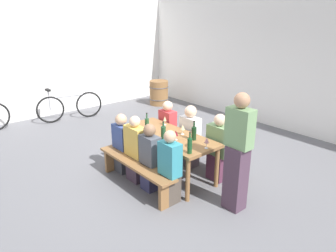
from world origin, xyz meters
TOP-DOWN VIEW (x-y plane):
  - ground_plane at (0.00, 0.00)m, footprint 24.00×24.00m
  - back_wall at (0.00, 3.75)m, footprint 14.00×0.20m
  - side_wall at (-4.87, 0.00)m, footprint 0.20×7.89m
  - tasting_table at (0.00, 0.00)m, footprint 1.82×0.77m
  - bench_near at (0.00, -0.68)m, footprint 1.72×0.30m
  - bench_far at (0.00, 0.68)m, footprint 1.72×0.30m
  - wine_bottle_0 at (-0.36, -0.17)m, footprint 0.07×0.07m
  - wine_bottle_1 at (0.45, 0.16)m, footprint 0.08×0.08m
  - wine_bottle_2 at (0.78, -0.25)m, footprint 0.07×0.07m
  - wine_bottle_3 at (0.16, -0.23)m, footprint 0.08×0.08m
  - wine_glass_0 at (-0.41, 0.27)m, footprint 0.06×0.06m
  - wine_glass_1 at (0.27, -0.06)m, footprint 0.07×0.07m
  - wine_glass_2 at (0.82, 0.06)m, footprint 0.07×0.07m
  - wine_glass_3 at (0.16, 0.19)m, footprint 0.08×0.08m
  - seated_guest_near_0 at (-0.61, -0.53)m, footprint 0.35×0.24m
  - seated_guest_near_1 at (-0.19, -0.53)m, footprint 0.41×0.24m
  - seated_guest_near_2 at (0.19, -0.53)m, footprint 0.33×0.24m
  - seated_guest_near_3 at (0.67, -0.53)m, footprint 0.33×0.24m
  - seated_guest_far_0 at (-0.64, 0.53)m, footprint 0.33×0.24m
  - seated_guest_far_1 at (-0.01, 0.53)m, footprint 0.38×0.24m
  - seated_guest_far_2 at (0.67, 0.53)m, footprint 0.41×0.24m
  - standing_host at (1.39, 0.07)m, footprint 0.36×0.24m
  - wine_barrel at (-3.69, 2.76)m, footprint 0.61×0.61m
  - parked_bicycle_0 at (-4.01, -0.02)m, footprint 0.37×1.70m

SIDE VIEW (x-z plane):
  - ground_plane at x=0.00m, z-range 0.00..0.00m
  - bench_near at x=0.00m, z-range 0.12..0.57m
  - bench_far at x=0.00m, z-range 0.12..0.57m
  - parked_bicycle_0 at x=-4.01m, z-range -0.08..0.82m
  - wine_barrel at x=-3.69m, z-range 0.00..0.75m
  - seated_guest_near_0 at x=-0.61m, z-range -0.03..1.05m
  - seated_guest_near_2 at x=0.19m, z-range -0.02..1.08m
  - seated_guest_near_1 at x=-0.19m, z-range -0.04..1.10m
  - seated_guest_far_0 at x=-0.64m, z-range -0.02..1.09m
  - seated_guest_near_3 at x=0.67m, z-range -0.03..1.11m
  - seated_guest_far_2 at x=0.67m, z-range -0.03..1.13m
  - seated_guest_far_1 at x=-0.01m, z-range -0.02..1.13m
  - tasting_table at x=0.00m, z-range 0.29..1.04m
  - standing_host at x=1.39m, z-range -0.02..1.70m
  - wine_glass_1 at x=0.27m, z-range 0.78..0.94m
  - wine_glass_0 at x=-0.41m, z-range 0.78..0.95m
  - wine_bottle_1 at x=0.45m, z-range 0.71..1.03m
  - wine_glass_3 at x=0.16m, z-range 0.79..0.96m
  - wine_bottle_2 at x=0.78m, z-range 0.71..1.04m
  - wine_bottle_0 at x=-0.36m, z-range 0.71..1.04m
  - wine_bottle_3 at x=0.16m, z-range 0.71..1.04m
  - wine_glass_2 at x=0.82m, z-range 0.79..0.97m
  - back_wall at x=0.00m, z-range 0.00..3.20m
  - side_wall at x=-4.87m, z-range 0.00..3.20m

